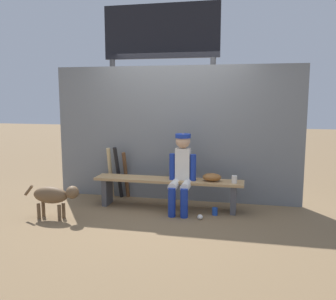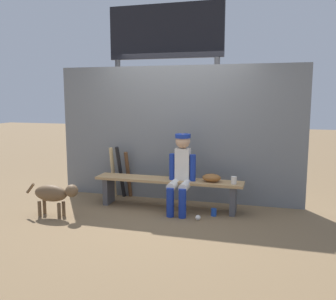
# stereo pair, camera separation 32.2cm
# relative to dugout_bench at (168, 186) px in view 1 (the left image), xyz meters

# --- Properties ---
(ground_plane) EXTENTS (30.00, 30.00, 0.00)m
(ground_plane) POSITION_rel_dugout_bench_xyz_m (0.00, 0.00, -0.36)
(ground_plane) COLOR brown
(chainlink_fence) EXTENTS (4.09, 0.03, 2.21)m
(chainlink_fence) POSITION_rel_dugout_bench_xyz_m (0.00, 0.51, 0.75)
(chainlink_fence) COLOR slate
(chainlink_fence) RESTS_ON ground_plane
(dugout_bench) EXTENTS (2.30, 0.36, 0.46)m
(dugout_bench) POSITION_rel_dugout_bench_xyz_m (0.00, 0.00, 0.00)
(dugout_bench) COLOR tan
(dugout_bench) RESTS_ON ground_plane
(player_seated) EXTENTS (0.41, 0.55, 1.17)m
(player_seated) POSITION_rel_dugout_bench_xyz_m (0.23, -0.11, 0.28)
(player_seated) COLOR silver
(player_seated) RESTS_ON ground_plane
(baseball_glove) EXTENTS (0.28, 0.20, 0.12)m
(baseball_glove) POSITION_rel_dugout_bench_xyz_m (0.67, 0.00, 0.17)
(baseball_glove) COLOR brown
(baseball_glove) RESTS_ON dugout_bench
(bat_wood_dark) EXTENTS (0.09, 0.22, 0.80)m
(bat_wood_dark) POSITION_rel_dugout_bench_xyz_m (-0.82, 0.41, 0.04)
(bat_wood_dark) COLOR brown
(bat_wood_dark) RESTS_ON ground_plane
(bat_aluminum_black) EXTENTS (0.11, 0.27, 0.90)m
(bat_aluminum_black) POSITION_rel_dugout_bench_xyz_m (-0.93, 0.34, 0.09)
(bat_aluminum_black) COLOR black
(bat_aluminum_black) RESTS_ON ground_plane
(bat_wood_natural) EXTENTS (0.09, 0.18, 0.87)m
(bat_wood_natural) POSITION_rel_dugout_bench_xyz_m (-1.09, 0.37, 0.07)
(bat_wood_natural) COLOR tan
(bat_wood_natural) RESTS_ON ground_plane
(baseball) EXTENTS (0.07, 0.07, 0.07)m
(baseball) POSITION_rel_dugout_bench_xyz_m (0.56, -0.42, -0.32)
(baseball) COLOR white
(baseball) RESTS_ON ground_plane
(cup_on_ground) EXTENTS (0.08, 0.08, 0.11)m
(cup_on_ground) POSITION_rel_dugout_bench_xyz_m (0.74, -0.18, -0.30)
(cup_on_ground) COLOR #1E47AD
(cup_on_ground) RESTS_ON ground_plane
(cup_on_bench) EXTENTS (0.08, 0.08, 0.11)m
(cup_on_bench) POSITION_rel_dugout_bench_xyz_m (1.01, -0.05, 0.16)
(cup_on_bench) COLOR silver
(cup_on_bench) RESTS_ON dugout_bench
(scoreboard) EXTENTS (2.40, 0.27, 3.60)m
(scoreboard) POSITION_rel_dugout_bench_xyz_m (-0.35, 1.27, 2.19)
(scoreboard) COLOR #3F3F42
(scoreboard) RESTS_ON ground_plane
(dog) EXTENTS (0.84, 0.20, 0.49)m
(dog) POSITION_rel_dugout_bench_xyz_m (-1.47, -0.82, -0.02)
(dog) COLOR brown
(dog) RESTS_ON ground_plane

